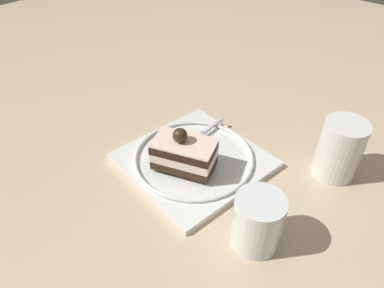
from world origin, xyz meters
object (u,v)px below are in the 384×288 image
(drink_glass_near, at_px, (257,223))
(drink_glass_far, at_px, (338,152))
(dessert_plate, at_px, (192,160))
(fork, at_px, (206,131))
(cake_slice, at_px, (184,153))

(drink_glass_near, relative_size, drink_glass_far, 0.82)
(dessert_plate, relative_size, fork, 2.50)
(fork, relative_size, drink_glass_far, 0.98)
(dessert_plate, relative_size, cake_slice, 2.18)
(dessert_plate, xyz_separation_m, drink_glass_far, (0.21, 0.15, 0.04))
(fork, distance_m, drink_glass_far, 0.25)
(dessert_plate, bearing_deg, drink_glass_far, 36.46)
(dessert_plate, bearing_deg, cake_slice, -79.60)
(dessert_plate, xyz_separation_m, drink_glass_near, (0.18, -0.07, 0.03))
(dessert_plate, distance_m, drink_glass_far, 0.26)
(cake_slice, relative_size, drink_glass_near, 1.38)
(drink_glass_near, bearing_deg, fork, 146.51)
(dessert_plate, distance_m, cake_slice, 0.05)
(dessert_plate, xyz_separation_m, fork, (-0.03, 0.07, 0.01))
(drink_glass_near, distance_m, drink_glass_far, 0.22)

